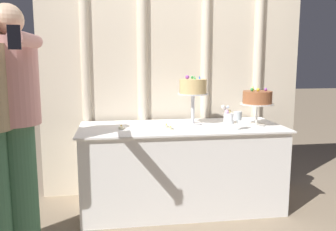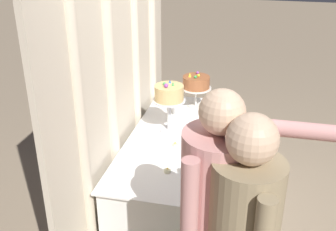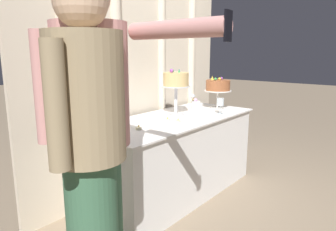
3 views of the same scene
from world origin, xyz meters
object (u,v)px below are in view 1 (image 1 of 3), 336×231
tealight_far_left (121,128)px  tealight_near_left (166,126)px  wine_glass (238,116)px  cake_display_nearleft (193,89)px  guest_man_dark_suit (14,119)px  cake_table (181,167)px  flower_vase (228,117)px  tealight_near_right (171,129)px  cake_display_nearright (257,99)px

tealight_far_left → tealight_near_left: bearing=3.7°
wine_glass → tealight_near_left: wine_glass is taller
cake_display_nearleft → guest_man_dark_suit: bearing=-157.9°
cake_display_nearleft → wine_glass: cake_display_nearleft is taller
guest_man_dark_suit → tealight_far_left: bearing=30.1°
cake_table → tealight_far_left: tealight_far_left is taller
tealight_far_left → tealight_near_left: 0.39m
flower_vase → guest_man_dark_suit: 1.83m
guest_man_dark_suit → wine_glass: bearing=8.5°
tealight_near_left → guest_man_dark_suit: size_ratio=0.03×
tealight_near_left → guest_man_dark_suit: (-1.14, -0.46, 0.17)m
cake_display_nearleft → tealight_far_left: bearing=-168.3°
cake_display_nearleft → cake_table: bearing=-148.7°
wine_glass → tealight_near_right: bearing=169.6°
flower_vase → tealight_near_right: 0.61m
cake_table → tealight_near_left: 0.42m
cake_table → flower_vase: size_ratio=10.30×
tealight_near_left → tealight_far_left: bearing=-176.3°
guest_man_dark_suit → flower_vase: bearing=18.0°
flower_vase → tealight_near_left: size_ratio=3.81×
cake_table → tealight_near_left: size_ratio=39.28×
wine_glass → flower_vase: 0.31m
cake_table → wine_glass: bearing=-29.0°
cake_table → tealight_near_left: tealight_near_left is taller
tealight_near_left → wine_glass: bearing=-19.4°
cake_display_nearright → tealight_near_left: size_ratio=7.63×
wine_glass → tealight_far_left: size_ratio=3.18×
cake_table → wine_glass: (0.44, -0.24, 0.50)m
cake_table → tealight_near_right: bearing=-130.6°
wine_glass → cake_display_nearleft: bearing=135.3°
cake_display_nearleft → wine_glass: size_ratio=2.83×
cake_table → wine_glass: size_ratio=11.40×
tealight_near_left → guest_man_dark_suit: 1.25m
tealight_far_left → guest_man_dark_suit: guest_man_dark_suit is taller
cake_table → cake_display_nearleft: bearing=31.3°
wine_glass → tealight_near_right: wine_glass is taller
guest_man_dark_suit → cake_display_nearleft: bearing=22.1°
cake_display_nearright → tealight_near_right: size_ratio=7.42×
tealight_near_right → guest_man_dark_suit: guest_man_dark_suit is taller
wine_glass → flower_vase: size_ratio=0.90×
cake_display_nearleft → cake_display_nearright: bearing=-14.1°
cake_display_nearleft → wine_glass: bearing=-44.7°
flower_vase → tealight_far_left: 1.00m
cake_display_nearright → flower_vase: (-0.22, 0.14, -0.18)m
tealight_near_right → guest_man_dark_suit: bearing=-162.9°
cake_table → cake_display_nearleft: 0.72m
cake_display_nearright → flower_vase: size_ratio=2.00×
guest_man_dark_suit → cake_table: bearing=21.2°
tealight_near_right → flower_vase: bearing=19.9°
cake_display_nearright → wine_glass: (-0.24, -0.17, -0.13)m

